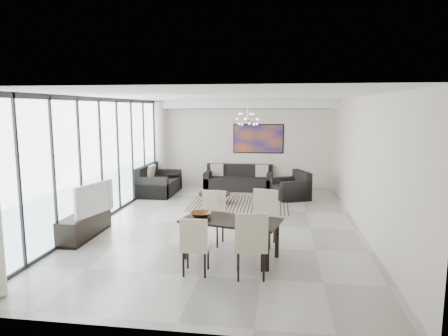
% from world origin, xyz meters
% --- Properties ---
extents(room_shell, '(6.00, 9.00, 2.90)m').
position_xyz_m(room_shell, '(0.46, 0.00, 1.45)').
color(room_shell, '#A8A39B').
rests_on(room_shell, ground).
extents(window_wall, '(0.37, 8.95, 2.90)m').
position_xyz_m(window_wall, '(-2.86, 0.00, 1.47)').
color(window_wall, white).
rests_on(window_wall, floor).
extents(soffit, '(5.98, 0.40, 0.26)m').
position_xyz_m(soffit, '(0.00, 4.30, 2.77)').
color(soffit, white).
rests_on(soffit, room_shell).
extents(painting, '(1.68, 0.04, 0.98)m').
position_xyz_m(painting, '(0.50, 4.47, 1.65)').
color(painting, '#B95319').
rests_on(painting, room_shell).
extents(chandelier, '(0.66, 0.66, 0.71)m').
position_xyz_m(chandelier, '(0.30, 2.50, 2.35)').
color(chandelier, silver).
rests_on(chandelier, room_shell).
extents(rug, '(2.71, 2.10, 0.01)m').
position_xyz_m(rug, '(0.14, 1.99, 0.01)').
color(rug, black).
rests_on(rug, floor).
extents(coffee_table, '(0.89, 0.89, 0.31)m').
position_xyz_m(coffee_table, '(-0.56, 1.96, 0.18)').
color(coffee_table, black).
rests_on(coffee_table, floor).
extents(bowl_coffee, '(0.24, 0.24, 0.07)m').
position_xyz_m(bowl_coffee, '(-0.60, 1.93, 0.35)').
color(bowl_coffee, brown).
rests_on(bowl_coffee, coffee_table).
extents(sofa_main, '(2.21, 0.90, 0.80)m').
position_xyz_m(sofa_main, '(-0.11, 4.07, 0.27)').
color(sofa_main, black).
rests_on(sofa_main, floor).
extents(loveseat, '(1.00, 1.79, 0.89)m').
position_xyz_m(loveseat, '(-2.55, 3.05, 0.30)').
color(loveseat, black).
rests_on(loveseat, floor).
extents(armchair, '(1.22, 1.25, 0.81)m').
position_xyz_m(armchair, '(1.59, 2.92, 0.28)').
color(armchair, black).
rests_on(armchair, floor).
extents(side_table, '(0.40, 0.40, 0.56)m').
position_xyz_m(side_table, '(-2.21, 3.52, 0.37)').
color(side_table, black).
rests_on(side_table, floor).
extents(tv_console, '(0.45, 1.60, 0.50)m').
position_xyz_m(tv_console, '(-2.76, -1.29, 0.25)').
color(tv_console, black).
rests_on(tv_console, floor).
extents(television, '(0.41, 1.13, 0.65)m').
position_xyz_m(television, '(-2.60, -1.32, 0.83)').
color(television, gray).
rests_on(television, tv_console).
extents(dining_table, '(1.85, 1.22, 0.71)m').
position_xyz_m(dining_table, '(0.39, -2.04, 0.62)').
color(dining_table, black).
rests_on(dining_table, floor).
extents(dining_chair_sw, '(0.45, 0.45, 0.96)m').
position_xyz_m(dining_chair_sw, '(-0.08, -2.87, 0.55)').
color(dining_chair_sw, beige).
rests_on(dining_chair_sw, floor).
extents(dining_chair_se, '(0.56, 0.56, 1.09)m').
position_xyz_m(dining_chair_se, '(0.81, -2.90, 0.63)').
color(dining_chair_se, beige).
rests_on(dining_chair_se, floor).
extents(dining_chair_nw, '(0.54, 0.54, 1.03)m').
position_xyz_m(dining_chair_nw, '(-0.07, -1.27, 0.59)').
color(dining_chair_nw, beige).
rests_on(dining_chair_nw, floor).
extents(dining_chair_ne, '(0.58, 0.58, 1.07)m').
position_xyz_m(dining_chair_ne, '(0.93, -1.17, 0.61)').
color(dining_chair_ne, beige).
rests_on(dining_chair_ne, floor).
extents(bowl_dining, '(0.42, 0.42, 0.09)m').
position_xyz_m(bowl_dining, '(-0.16, -1.97, 0.76)').
color(bowl_dining, brown).
rests_on(bowl_dining, dining_table).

